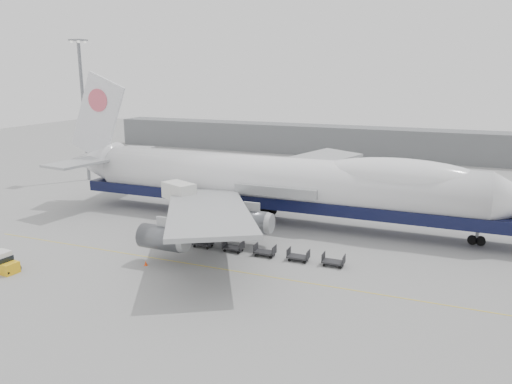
% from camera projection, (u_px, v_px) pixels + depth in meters
% --- Properties ---
extents(ground, '(260.00, 260.00, 0.00)m').
position_uv_depth(ground, '(241.00, 250.00, 57.16)').
color(ground, gray).
rests_on(ground, ground).
extents(apron_line, '(60.00, 0.15, 0.01)m').
position_uv_depth(apron_line, '(218.00, 268.00, 51.76)').
color(apron_line, gold).
rests_on(apron_line, ground).
extents(hangar, '(110.00, 8.00, 7.00)m').
position_uv_depth(hangar, '(319.00, 140.00, 123.00)').
color(hangar, slate).
rests_on(hangar, ground).
extents(floodlight_mast, '(2.40, 2.40, 25.43)m').
position_uv_depth(floodlight_mast, '(83.00, 103.00, 90.82)').
color(floodlight_mast, slate).
rests_on(floodlight_mast, ground).
extents(airliner, '(67.00, 55.30, 19.98)m').
position_uv_depth(airliner, '(282.00, 182.00, 66.40)').
color(airliner, white).
rests_on(airliner, ground).
extents(catering_truck, '(5.22, 4.46, 6.04)m').
position_uv_depth(catering_truck, '(179.00, 203.00, 64.34)').
color(catering_truck, '#171A47').
rests_on(catering_truck, ground).
extents(baggage_tug, '(3.10, 1.88, 2.16)m').
position_uv_depth(baggage_tug, '(3.00, 263.00, 50.68)').
color(baggage_tug, '#ECB016').
rests_on(baggage_tug, ground).
extents(traffic_cone, '(0.36, 0.36, 0.53)m').
position_uv_depth(traffic_cone, '(146.00, 263.00, 52.48)').
color(traffic_cone, '#FF450D').
rests_on(traffic_cone, ground).
extents(dolly_0, '(2.30, 1.35, 1.30)m').
position_uv_depth(dolly_0, '(174.00, 239.00, 59.38)').
color(dolly_0, '#2D2D30').
rests_on(dolly_0, ground).
extents(dolly_1, '(2.30, 1.35, 1.30)m').
position_uv_depth(dolly_1, '(203.00, 243.00, 57.96)').
color(dolly_1, '#2D2D30').
rests_on(dolly_1, ground).
extents(dolly_2, '(2.30, 1.35, 1.30)m').
position_uv_depth(dolly_2, '(233.00, 247.00, 56.54)').
color(dolly_2, '#2D2D30').
rests_on(dolly_2, ground).
extents(dolly_3, '(2.30, 1.35, 1.30)m').
position_uv_depth(dolly_3, '(265.00, 251.00, 55.13)').
color(dolly_3, '#2D2D30').
rests_on(dolly_3, ground).
extents(dolly_4, '(2.30, 1.35, 1.30)m').
position_uv_depth(dolly_4, '(298.00, 256.00, 53.71)').
color(dolly_4, '#2D2D30').
rests_on(dolly_4, ground).
extents(dolly_5, '(2.30, 1.35, 1.30)m').
position_uv_depth(dolly_5, '(333.00, 261.00, 52.29)').
color(dolly_5, '#2D2D30').
rests_on(dolly_5, ground).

